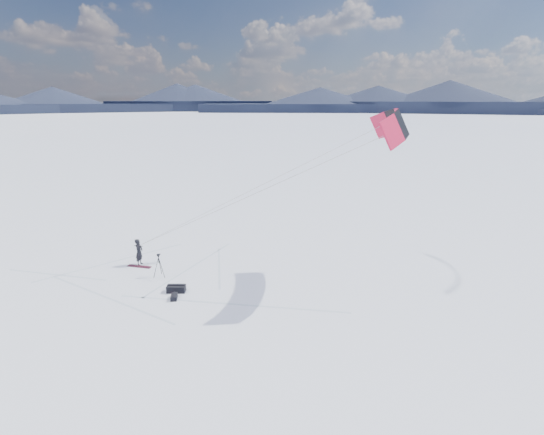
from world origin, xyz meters
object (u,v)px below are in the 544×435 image
Objects in this scene: gear_bag_a at (176,289)px; gear_bag_b at (174,297)px; tripod at (159,262)px; snowkiter at (140,265)px; snowboard at (139,266)px.

gear_bag_b is at bearing -84.92° from gear_bag_a.
gear_bag_b is (2.56, -1.53, -0.77)m from tripod.
tripod is 3.08m from gear_bag_b.
snowkiter is 1.10× the size of snowboard.
snowboard is 2.22× the size of gear_bag_b.
snowkiter is 1.57× the size of gear_bag_a.
gear_bag_b is at bearing -32.59° from tripod.
tripod is (2.29, -0.59, 0.89)m from snowkiter.
snowkiter reaches higher than snowboard.
snowkiter is at bearing 130.73° from gear_bag_a.
snowkiter is 1.19× the size of tripod.
tripod reaches higher than snowkiter.
gear_bag_a reaches higher than snowboard.
gear_bag_a is at bearing -33.75° from snowboard.
tripod is at bearing -26.48° from snowboard.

